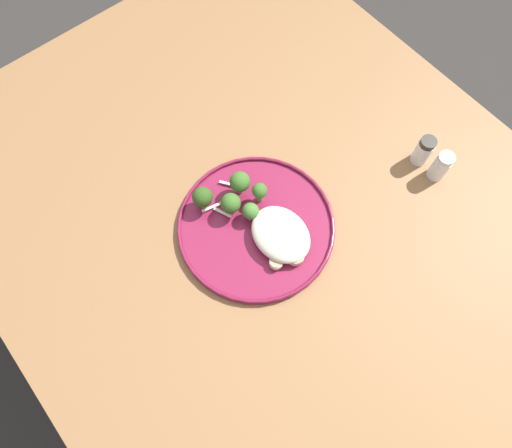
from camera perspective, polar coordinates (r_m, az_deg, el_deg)
ground at (r=1.56m, az=2.54°, el=-11.43°), size 6.00×6.00×0.00m
wooden_dining_table at (r=0.93m, az=4.22°, el=-3.54°), size 1.40×1.00×0.74m
dinner_plate at (r=0.85m, az=-0.00°, el=-0.30°), size 0.29×0.29×0.02m
noodle_bed at (r=0.82m, az=3.07°, el=-1.29°), size 0.12×0.09×0.04m
seared_scallop_right_edge at (r=0.84m, az=2.31°, el=-0.05°), size 0.02×0.02×0.01m
seared_scallop_half_hidden at (r=0.82m, az=4.88°, el=-3.99°), size 0.03×0.03×0.02m
seared_scallop_large_seared at (r=0.82m, az=3.23°, el=-2.69°), size 0.02×0.02×0.01m
seared_scallop_center_golden at (r=0.81m, az=2.51°, el=-4.77°), size 0.03×0.03×0.01m
seared_scallop_tilted_round at (r=0.84m, az=4.62°, el=-0.13°), size 0.03×0.03×0.01m
seared_scallop_front_small at (r=0.83m, az=5.26°, el=-1.59°), size 0.03×0.03×0.02m
seared_scallop_rear_pale at (r=0.83m, az=1.86°, el=-1.66°), size 0.03×0.03×0.02m
broccoli_floret_split_head at (r=0.84m, az=-2.01°, el=5.20°), size 0.04×0.04×0.06m
broccoli_floret_center_pile at (r=0.84m, az=-6.62°, el=3.28°), size 0.04×0.04×0.05m
broccoli_floret_small_sprig at (r=0.83m, az=-3.14°, el=2.54°), size 0.04×0.04×0.05m
broccoli_floret_beside_noodles at (r=0.83m, az=-0.68°, el=1.57°), size 0.03×0.03×0.04m
broccoli_floret_right_tilted at (r=0.84m, az=0.39°, el=4.00°), size 0.03×0.03×0.05m
onion_sliver_long_sliver at (r=0.88m, az=-3.09°, el=4.89°), size 0.04×0.03×0.00m
onion_sliver_short_strip at (r=0.86m, az=-5.44°, el=2.10°), size 0.01×0.04×0.00m
onion_sliver_curled_piece at (r=0.85m, az=-4.14°, el=1.41°), size 0.04×0.02×0.00m
salt_shaker at (r=0.94m, az=21.86°, el=6.65°), size 0.03×0.03×0.07m
pepper_shaker at (r=0.95m, az=19.98°, el=8.51°), size 0.03×0.03×0.07m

